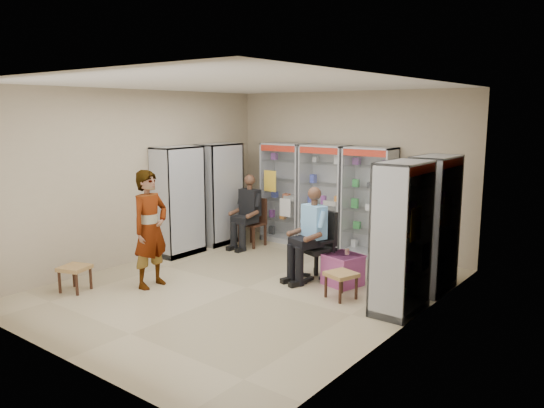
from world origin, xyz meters
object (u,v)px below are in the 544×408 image
Objects in this scene: seated_shopkeeper at (315,237)px; standing_man at (150,229)px; cabinet_left_near at (178,201)px; wooden_chair at (252,222)px; cabinet_left_far at (220,194)px; cabinet_back_right at (369,202)px; cabinet_right_far at (433,224)px; cabinet_back_left at (285,193)px; woven_stool_a at (341,285)px; office_chair at (317,246)px; woven_stool_b at (75,279)px; cabinet_right_near at (402,238)px; pink_trunk at (343,270)px; cabinet_back_mid at (324,197)px.

standing_man reaches higher than seated_shopkeeper.
cabinet_left_near reaches higher than wooden_chair.
cabinet_left_far reaches higher than seated_shopkeeper.
cabinet_back_right is 1.00× the size of cabinet_right_far.
woven_stool_a is at bearing -40.38° from cabinet_back_left.
cabinet_back_right is 2.53m from woven_stool_a.
cabinet_back_left is 2.23m from cabinet_left_near.
office_chair is 2.87× the size of woven_stool_a.
cabinet_back_left is at bearing 82.24° from woven_stool_b.
cabinet_back_left and cabinet_right_near have the same top height.
seated_shopkeeper is 0.66m from pink_trunk.
cabinet_left_far is 2.13× the size of wooden_chair.
woven_stool_a is at bearing 69.60° from cabinet_left_far.
pink_trunk is at bearing -74.45° from cabinet_back_right.
cabinet_right_near reaches higher than seated_shopkeeper.
office_chair is (2.15, -1.01, 0.08)m from wooden_chair.
cabinet_right_far is 1.13× the size of standing_man.
cabinet_left_near is 1.83× the size of office_chair.
woven_stool_b is at bearing -95.45° from wooden_chair.
wooden_chair is (-3.78, 0.40, -0.53)m from cabinet_right_far.
standing_man is at bearing -153.24° from woven_stool_a.
cabinet_right_far is at bearing 38.38° from woven_stool_b.
cabinet_left_far is at bearing -135.00° from cabinet_back_left.
seated_shopkeeper is at bearing -71.15° from office_chair.
standing_man is (-3.42, -1.32, -0.11)m from cabinet_right_near.
pink_trunk reaches higher than woven_stool_b.
cabinet_back_left is at bearing 155.63° from seated_shopkeeper.
standing_man is (-0.84, -3.55, -0.11)m from cabinet_back_mid.
wooden_chair is at bearing 3.46° from standing_man.
standing_man is (-2.27, -1.82, 0.65)m from pink_trunk.
cabinet_right_near is 4.46m from cabinet_left_near.
cabinet_right_near is at bearing 27.74° from woven_stool_b.
seated_shopkeeper is at bearing 94.87° from cabinet_left_near.
woven_stool_a is (0.28, -0.54, -0.05)m from pink_trunk.
seated_shopkeeper is 2.81× the size of pink_trunk.
cabinet_back_right is 2.13× the size of wooden_chair.
cabinet_back_mid is 2.37m from pink_trunk.
cabinet_back_mid reaches higher than office_chair.
cabinet_back_mid and cabinet_right_far have the same top height.
pink_trunk is at bearing 41.88° from woven_stool_b.
wooden_chair is at bearing -108.90° from cabinet_back_left.
cabinet_back_left is 1.44× the size of seated_shopkeeper.
office_chair is at bearing 74.07° from cabinet_left_far.
seated_shopkeeper is (0.95, -1.79, -0.31)m from cabinet_back_mid.
cabinet_right_far is at bearing 101.41° from cabinet_left_near.
pink_trunk is at bearing -55.06° from standing_man.
woven_stool_b is (0.33, -2.37, -0.81)m from cabinet_left_near.
pink_trunk is at bearing 76.44° from cabinet_left_far.
cabinet_right_near reaches higher than standing_man.
cabinet_left_near is 3.41m from pink_trunk.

